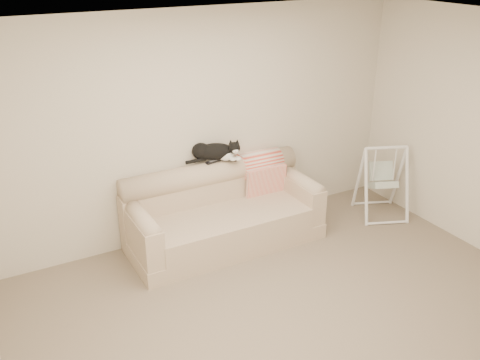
# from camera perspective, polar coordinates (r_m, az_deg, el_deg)

# --- Properties ---
(ground_plane) EXTENTS (5.00, 5.00, 0.00)m
(ground_plane) POSITION_cam_1_polar(r_m,az_deg,el_deg) (5.15, 6.32, -14.42)
(ground_plane) COLOR #776554
(ground_plane) RESTS_ON ground
(room_shell) EXTENTS (5.04, 4.04, 2.60)m
(room_shell) POSITION_cam_1_polar(r_m,az_deg,el_deg) (4.38, 7.21, 1.47)
(room_shell) COLOR beige
(room_shell) RESTS_ON ground
(sofa) EXTENTS (2.20, 0.93, 0.90)m
(sofa) POSITION_cam_1_polar(r_m,az_deg,el_deg) (6.14, -1.95, -3.61)
(sofa) COLOR tan
(sofa) RESTS_ON ground
(remote_a) EXTENTS (0.19, 0.08, 0.03)m
(remote_a) POSITION_cam_1_polar(r_m,az_deg,el_deg) (6.11, -2.89, 1.99)
(remote_a) COLOR black
(remote_a) RESTS_ON sofa
(remote_b) EXTENTS (0.17, 0.14, 0.02)m
(remote_b) POSITION_cam_1_polar(r_m,az_deg,el_deg) (6.16, -1.13, 2.18)
(remote_b) COLOR black
(remote_b) RESTS_ON sofa
(tuxedo_cat) EXTENTS (0.64, 0.41, 0.25)m
(tuxedo_cat) POSITION_cam_1_polar(r_m,az_deg,el_deg) (6.11, -2.73, 3.05)
(tuxedo_cat) COLOR black
(tuxedo_cat) RESTS_ON sofa
(throw_blanket) EXTENTS (0.52, 0.38, 0.58)m
(throw_blanket) POSITION_cam_1_polar(r_m,az_deg,el_deg) (6.44, 2.17, 1.42)
(throw_blanket) COLOR #E64633
(throw_blanket) RESTS_ON sofa
(baby_swing) EXTENTS (0.75, 0.77, 0.93)m
(baby_swing) POSITION_cam_1_polar(r_m,az_deg,el_deg) (6.94, 14.95, -0.07)
(baby_swing) COLOR white
(baby_swing) RESTS_ON ground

